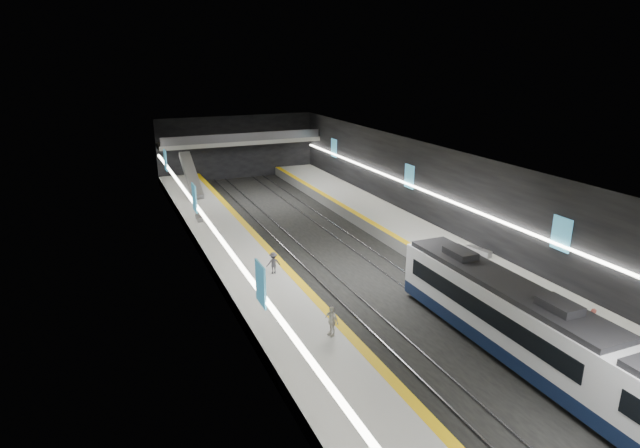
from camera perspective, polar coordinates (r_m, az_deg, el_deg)
name	(u,v)px	position (r m, az deg, el deg)	size (l,w,h in m)	color
ground	(362,277)	(38.90, 4.55, -5.68)	(70.00, 70.00, 0.00)	black
ceiling	(365,168)	(36.47, 4.86, 5.94)	(20.00, 70.00, 0.04)	beige
wall_left	(223,243)	(34.23, -10.34, -2.05)	(0.04, 70.00, 8.00)	black
wall_right	(479,209)	(42.89, 16.65, 1.54)	(0.04, 70.00, 8.00)	black
wall_back	(237,147)	(69.57, -8.82, 8.09)	(20.00, 0.04, 8.00)	black
platform_left	(263,288)	(36.11, -6.14, -6.78)	(5.00, 70.00, 1.00)	slate
tile_surface_left	(262,281)	(35.90, -6.17, -6.04)	(5.00, 70.00, 0.02)	#B7B7B1
tactile_strip_left	(293,275)	(36.52, -2.85, -5.51)	(0.60, 70.00, 0.02)	yellow
platform_right	(449,256)	(42.48, 13.61, -3.35)	(5.00, 70.00, 1.00)	slate
tile_surface_right	(450,250)	(42.30, 13.66, -2.70)	(5.00, 70.00, 0.02)	#B7B7B1
tactile_strip_right	(425,254)	(41.08, 11.18, -3.13)	(0.60, 70.00, 0.02)	yellow
rails	(362,276)	(38.87, 4.55, -5.59)	(6.52, 70.00, 0.12)	gray
train	(623,385)	(26.57, 29.62, -14.69)	(2.69, 30.05, 3.60)	#0F1B38
ad_posters	(358,214)	(38.19, 4.03, 1.08)	(19.94, 53.50, 2.20)	teal
cove_light_left	(226,246)	(34.34, -9.99, -2.32)	(0.25, 68.60, 0.12)	white
cove_light_right	(477,212)	(42.82, 16.42, 1.25)	(0.25, 68.60, 0.12)	white
mezzanine_bridge	(241,142)	(67.42, -8.42, 8.70)	(20.00, 3.00, 1.50)	gray
escalator	(191,175)	(59.63, -13.60, 5.12)	(1.20, 8.00, 0.60)	#99999E
bench_left_far	(199,218)	(49.66, -12.79, 0.65)	(0.47, 1.68, 0.41)	#99999E
bench_right_far	(479,252)	(41.83, 16.56, -2.84)	(0.56, 2.02, 0.49)	#99999E
passenger_right_a	(592,323)	(32.14, 27.00, -9.38)	(0.60, 0.39, 1.65)	#B24B42
passenger_left_a	(332,321)	(28.88, 1.24, -10.32)	(0.98, 0.41, 1.67)	silver
passenger_left_b	(273,263)	(36.71, -4.99, -4.18)	(0.98, 0.57, 1.52)	#45434B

